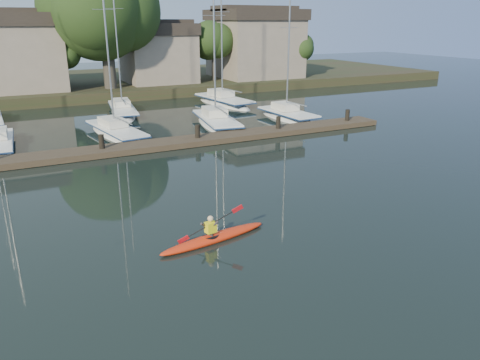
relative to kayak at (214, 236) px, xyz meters
name	(u,v)px	position (x,y,z in m)	size (l,w,h in m)	color
ground	(264,238)	(1.71, -0.64, -0.17)	(160.00, 160.00, 0.00)	black
kayak	(214,236)	(0.00, 0.00, 0.00)	(4.41, 1.33, 1.40)	red
dock	(152,145)	(1.71, 13.36, 0.03)	(34.00, 2.00, 1.80)	#4C402B
sailboat_2	(117,138)	(0.50, 17.87, -0.34)	(3.26, 8.66, 14.00)	white
sailboat_3	(216,128)	(7.94, 17.72, -0.37)	(3.49, 8.66, 13.57)	white
sailboat_4	(288,121)	(14.08, 17.47, -0.37)	(2.50, 7.26, 12.18)	white
sailboat_6	(123,115)	(2.83, 25.82, -0.34)	(3.04, 9.20, 14.36)	white
sailboat_7	(224,107)	(12.33, 25.95, -0.38)	(3.37, 9.07, 14.27)	white
shore	(95,62)	(3.32, 39.65, 3.06)	(90.00, 25.25, 12.75)	#26341A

